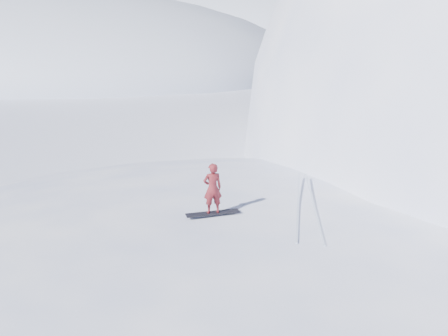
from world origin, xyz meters
name	(u,v)px	position (x,y,z in m)	size (l,w,h in m)	color
near_ridge	(357,327)	(1.00, 3.00, 0.00)	(36.00, 28.00, 4.80)	white
far_ridge_c	(224,52)	(-40.00, 110.00, 0.00)	(140.00, 90.00, 36.00)	white
wind_bumps	(292,335)	(-0.56, 2.12, 0.00)	(16.00, 14.40, 1.00)	white
snowboard	(213,213)	(-3.34, 3.71, 2.41)	(1.58, 0.30, 0.03)	black
snowboarder	(213,188)	(-3.34, 3.71, 3.17)	(0.54, 0.36, 1.49)	maroon
board_tracks	(306,202)	(-0.93, 5.46, 2.42)	(1.84, 5.91, 0.04)	silver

